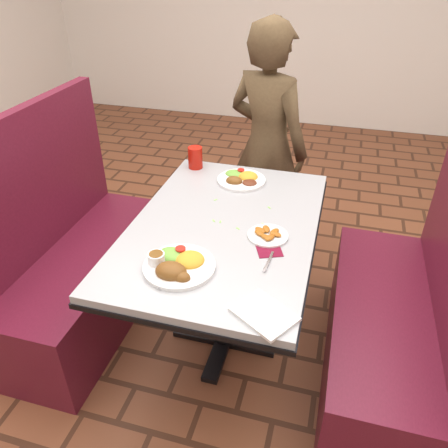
{
  "coord_description": "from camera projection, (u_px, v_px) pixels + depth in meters",
  "views": [
    {
      "loc": [
        0.44,
        -1.56,
        1.8
      ],
      "look_at": [
        0.0,
        0.0,
        0.75
      ],
      "focal_mm": 35.0,
      "sensor_mm": 36.0,
      "label": 1
    }
  ],
  "objects": [
    {
      "name": "maroon_napkin",
      "position": [
        269.0,
        250.0,
        1.76
      ],
      "size": [
        0.13,
        0.13,
        0.0
      ],
      "primitive_type": "cube",
      "rotation": [
        0.0,
        0.0,
        0.4
      ],
      "color": "maroon",
      "rests_on": "dining_table"
    },
    {
      "name": "paper_napkin",
      "position": [
        264.0,
        314.0,
        1.45
      ],
      "size": [
        0.25,
        0.23,
        0.01
      ],
      "primitive_type": "cube",
      "rotation": [
        0.0,
        0.0,
        -0.56
      ],
      "color": "white",
      "rests_on": "dining_table"
    },
    {
      "name": "knife_utensil",
      "position": [
        184.0,
        274.0,
        1.62
      ],
      "size": [
        0.03,
        0.17,
        0.0
      ],
      "primitive_type": "cube",
      "rotation": [
        0.0,
        0.0,
        0.1
      ],
      "color": "silver",
      "rests_on": "dining_table"
    },
    {
      "name": "diner_person",
      "position": [
        267.0,
        147.0,
        2.67
      ],
      "size": [
        0.64,
        0.55,
        1.49
      ],
      "primitive_type": "imported",
      "rotation": [
        0.0,
        0.0,
        2.72
      ],
      "color": "brown",
      "rests_on": "ground"
    },
    {
      "name": "booth_bench_right",
      "position": [
        393.0,
        328.0,
        1.98
      ],
      "size": [
        0.47,
        1.2,
        1.17
      ],
      "color": "maroon",
      "rests_on": "ground"
    },
    {
      "name": "near_dinner_plate",
      "position": [
        177.0,
        262.0,
        1.65
      ],
      "size": [
        0.28,
        0.28,
        0.09
      ],
      "rotation": [
        0.0,
        0.0,
        -0.4
      ],
      "color": "white",
      "rests_on": "dining_table"
    },
    {
      "name": "booth_bench_left",
      "position": [
        81.0,
        268.0,
        2.34
      ],
      "size": [
        0.47,
        1.2,
        1.17
      ],
      "color": "maroon",
      "rests_on": "ground"
    },
    {
      "name": "plantain_plate",
      "position": [
        268.0,
        235.0,
        1.84
      ],
      "size": [
        0.17,
        0.17,
        0.03
      ],
      "rotation": [
        0.0,
        0.0,
        -0.0
      ],
      "color": "white",
      "rests_on": "dining_table"
    },
    {
      "name": "lettuce_shreds",
      "position": [
        236.0,
        218.0,
        1.97
      ],
      "size": [
        0.28,
        0.32,
        0.0
      ],
      "primitive_type": null,
      "color": "#8ACA51",
      "rests_on": "dining_table"
    },
    {
      "name": "dining_table",
      "position": [
        224.0,
        242.0,
        1.98
      ],
      "size": [
        0.81,
        1.21,
        0.75
      ],
      "color": "#A9ACAE",
      "rests_on": "ground"
    },
    {
      "name": "far_dinner_plate",
      "position": [
        242.0,
        177.0,
        2.27
      ],
      "size": [
        0.25,
        0.25,
        0.06
      ],
      "rotation": [
        0.0,
        0.0,
        -0.43
      ],
      "color": "white",
      "rests_on": "dining_table"
    },
    {
      "name": "spoon_utensil",
      "position": [
        269.0,
        262.0,
        1.69
      ],
      "size": [
        0.02,
        0.14,
        0.0
      ],
      "primitive_type": "cube",
      "rotation": [
        0.0,
        0.0,
        -0.07
      ],
      "color": "silver",
      "rests_on": "dining_table"
    },
    {
      "name": "red_tumbler",
      "position": [
        195.0,
        158.0,
        2.38
      ],
      "size": [
        0.08,
        0.08,
        0.12
      ],
      "primitive_type": "cylinder",
      "color": "#B7160C",
      "rests_on": "dining_table"
    },
    {
      "name": "fork_utensil",
      "position": [
        173.0,
        278.0,
        1.61
      ],
      "size": [
        0.06,
        0.14,
        0.0
      ],
      "primitive_type": "cube",
      "rotation": [
        0.0,
        0.0,
        -0.38
      ],
      "color": "#BABABF",
      "rests_on": "dining_table"
    }
  ]
}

